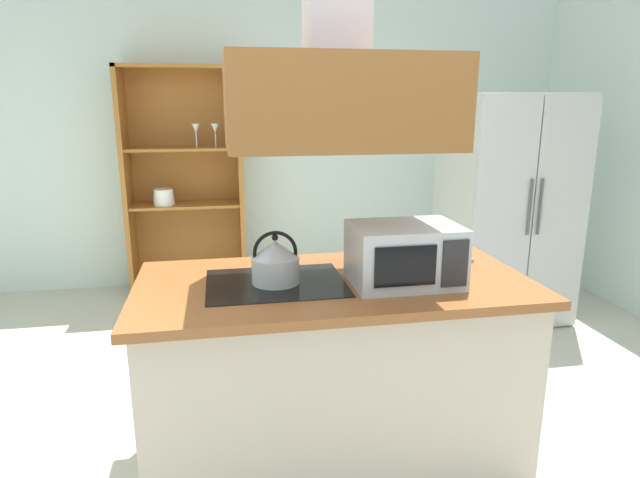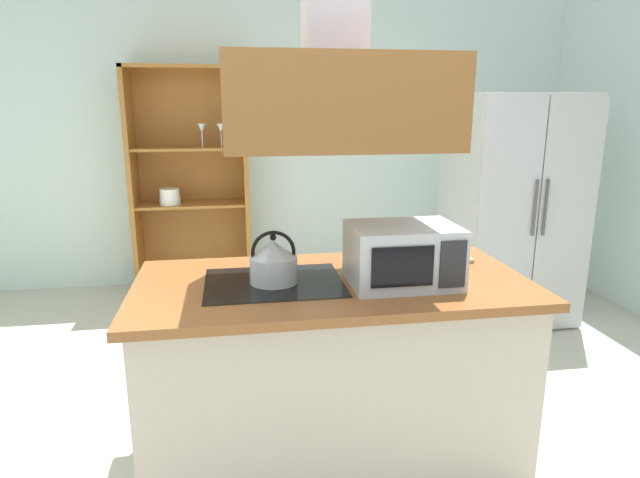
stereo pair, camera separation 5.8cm
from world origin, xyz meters
name	(u,v)px [view 1 (the left image)]	position (x,y,z in m)	size (l,w,h in m)	color
ground_plane	(303,478)	(0.00, 0.00, 0.00)	(7.80, 7.80, 0.00)	beige
wall_back	(253,138)	(0.00, 3.00, 1.35)	(6.00, 0.12, 2.70)	silver
kitchen_island	(334,371)	(0.17, 0.14, 0.45)	(1.74, 0.88, 0.90)	#C1B2A1
range_hood	(336,76)	(0.17, 0.14, 1.77)	(0.90, 0.70, 1.22)	brown
refrigerator	(506,209)	(1.86, 1.68, 0.87)	(0.90, 0.78, 1.73)	#B7BCB6
dish_cabinet	(185,194)	(-0.62, 2.78, 0.88)	(1.01, 0.40, 1.97)	#A26529
kettle	(275,262)	(-0.09, 0.14, 1.00)	(0.21, 0.21, 0.23)	#B3BCBC
cutting_board	(433,255)	(0.75, 0.41, 0.91)	(0.34, 0.24, 0.02)	tan
microwave	(404,254)	(0.46, 0.04, 1.03)	(0.46, 0.35, 0.26)	#B7BABF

